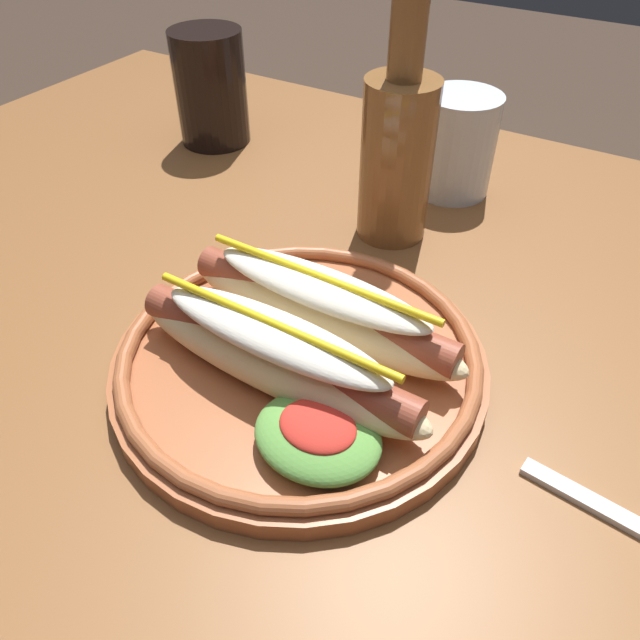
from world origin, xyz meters
name	(u,v)px	position (x,y,z in m)	size (l,w,h in m)	color
ground_plane	(311,618)	(0.00, 0.00, 0.00)	(8.00, 8.00, 0.00)	#3D2D23
dining_table	(305,361)	(0.00, 0.00, 0.63)	(1.17, 0.82, 0.74)	brown
hot_dog_plate	(300,351)	(0.07, -0.11, 0.77)	(0.28, 0.28, 0.08)	#9E5633
fork	(634,525)	(0.31, -0.11, 0.74)	(0.12, 0.03, 0.00)	silver
soda_cup	(211,88)	(-0.25, 0.19, 0.81)	(0.09, 0.09, 0.13)	black
water_cup	(456,144)	(0.06, 0.22, 0.79)	(0.08, 0.08, 0.11)	silver
glass_bottle	(398,148)	(0.04, 0.11, 0.83)	(0.07, 0.07, 0.24)	brown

